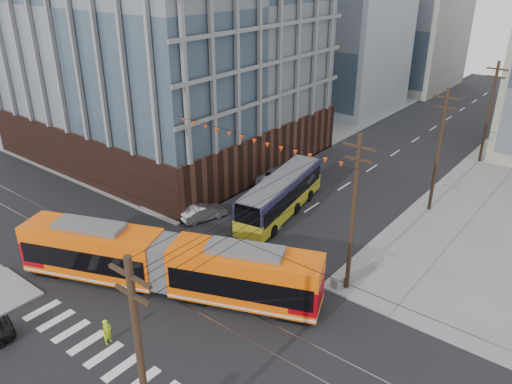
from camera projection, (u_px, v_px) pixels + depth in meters
ground at (137, 322)px, 30.68m from camera, size 160.00×160.00×0.00m
office_building at (159, 22)px, 53.43m from camera, size 30.00×25.00×28.60m
bg_bldg_nw_near at (334, 45)px, 73.52m from camera, size 18.00×16.00×18.00m
bg_bldg_nw_far at (408, 27)px, 85.67m from camera, size 16.00×18.00×20.00m
utility_pole_near at (143, 377)px, 19.32m from camera, size 0.30×0.30×11.00m
streetcar at (166, 263)px, 33.00m from camera, size 20.32×10.48×4.00m
city_bus at (281, 195)px, 43.30m from camera, size 4.75×12.43×3.44m
parked_car_silver at (203, 212)px, 42.62m from camera, size 2.58×4.26×1.33m
parked_car_white at (270, 183)px, 48.01m from camera, size 3.72×5.43×1.46m
parked_car_grey at (276, 175)px, 50.01m from camera, size 3.01×5.35×1.41m
pedestrian at (107, 332)px, 28.66m from camera, size 0.46×0.63×1.61m
jersey_barrier at (354, 273)px, 34.69m from camera, size 1.79×4.35×0.85m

